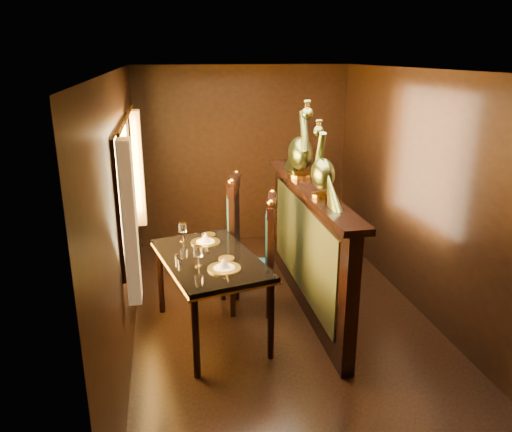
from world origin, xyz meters
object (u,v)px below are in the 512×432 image
(chair_right, at_px, (227,230))
(dining_table, at_px, (209,264))
(chair_left, at_px, (264,251))
(peacock_left, at_px, (323,160))
(peacock_right, at_px, (301,139))

(chair_right, bearing_deg, dining_table, -90.84)
(dining_table, relative_size, chair_left, 1.19)
(dining_table, distance_m, peacock_left, 1.44)
(peacock_left, distance_m, peacock_right, 0.78)
(peacock_left, xyz_separation_m, peacock_right, (0.00, 0.78, 0.07))
(chair_left, relative_size, peacock_right, 1.53)
(chair_right, relative_size, peacock_left, 1.96)
(peacock_left, bearing_deg, chair_right, 126.65)
(dining_table, height_order, chair_left, chair_left)
(dining_table, xyz_separation_m, peacock_right, (1.07, 0.73, 1.04))
(dining_table, xyz_separation_m, chair_left, (0.60, 0.39, -0.07))
(dining_table, bearing_deg, peacock_right, 21.09)
(chair_left, xyz_separation_m, peacock_left, (0.47, -0.43, 1.04))
(chair_right, relative_size, peacock_right, 1.63)
(chair_right, xyz_separation_m, peacock_right, (0.77, -0.26, 1.07))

